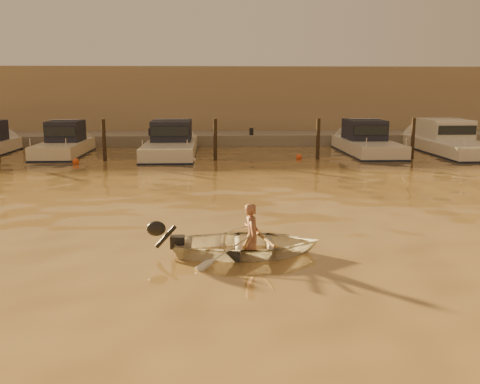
{
  "coord_description": "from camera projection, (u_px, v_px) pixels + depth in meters",
  "views": [
    {
      "loc": [
        -0.34,
        -11.94,
        3.51
      ],
      "look_at": [
        0.38,
        1.97,
        0.75
      ],
      "focal_mm": 40.0,
      "sensor_mm": 36.0,
      "label": 1
    }
  ],
  "objects": [
    {
      "name": "fender_e",
      "position": [
        373.0,
        159.0,
        25.44
      ],
      "size": [
        0.3,
        0.3,
        0.3
      ],
      "primitive_type": "sphere",
      "color": "white",
      "rests_on": "ground_plane"
    },
    {
      "name": "person",
      "position": [
        252.0,
        236.0,
        11.34
      ],
      "size": [
        0.33,
        0.51,
        1.39
      ],
      "primitive_type": "imported",
      "rotation": [
        0.0,
        0.0,
        1.57
      ],
      "color": "#915B48",
      "rests_on": "dinghy"
    },
    {
      "name": "oar_port",
      "position": [
        259.0,
        234.0,
        11.34
      ],
      "size": [
        0.49,
        2.07,
        0.13
      ],
      "primitive_type": "cylinder",
      "rotation": [
        1.54,
        0.0,
        0.21
      ],
      "color": "brown",
      "rests_on": "dinghy"
    },
    {
      "name": "outboard_motor",
      "position": [
        177.0,
        242.0,
        11.28
      ],
      "size": [
        0.9,
        0.4,
        0.7
      ],
      "primitive_type": null,
      "rotation": [
        0.0,
        0.0,
        -0.0
      ],
      "color": "black",
      "rests_on": "dinghy"
    },
    {
      "name": "piling_1",
      "position": [
        104.0,
        142.0,
        25.46
      ],
      "size": [
        0.18,
        0.18,
        2.2
      ],
      "primitive_type": "cylinder",
      "color": "#2D2319",
      "rests_on": "ground_plane"
    },
    {
      "name": "dinghy",
      "position": [
        247.0,
        245.0,
        11.37
      ],
      "size": [
        3.1,
        2.21,
        0.64
      ],
      "primitive_type": "imported",
      "rotation": [
        0.0,
        0.0,
        1.57
      ],
      "color": "silver",
      "rests_on": "ground_plane"
    },
    {
      "name": "piling_2",
      "position": [
        215.0,
        142.0,
        25.73
      ],
      "size": [
        0.18,
        0.18,
        2.2
      ],
      "primitive_type": "cylinder",
      "color": "#2D2319",
      "rests_on": "ground_plane"
    },
    {
      "name": "piling_3",
      "position": [
        318.0,
        141.0,
        25.99
      ],
      "size": [
        0.18,
        0.18,
        2.2
      ],
      "primitive_type": "cylinder",
      "color": "#2D2319",
      "rests_on": "ground_plane"
    },
    {
      "name": "moored_boat_1",
      "position": [
        64.0,
        143.0,
        27.54
      ],
      "size": [
        2.07,
        6.21,
        1.75
      ],
      "primitive_type": null,
      "color": "beige",
      "rests_on": "ground_plane"
    },
    {
      "name": "fender_b",
      "position": [
        76.0,
        161.0,
        24.7
      ],
      "size": [
        0.3,
        0.3,
        0.3
      ],
      "primitive_type": "sphere",
      "color": "#E3501A",
      "rests_on": "ground_plane"
    },
    {
      "name": "moored_boat_2",
      "position": [
        171.0,
        143.0,
        27.82
      ],
      "size": [
        2.53,
        8.38,
        1.75
      ],
      "primitive_type": null,
      "color": "silver",
      "rests_on": "ground_plane"
    },
    {
      "name": "waterfront_building",
      "position": [
        217.0,
        102.0,
        38.38
      ],
      "size": [
        46.0,
        7.0,
        4.8
      ],
      "primitive_type": "cube",
      "color": "#9E8466",
      "rests_on": "quay"
    },
    {
      "name": "oar_starboard",
      "position": [
        250.0,
        235.0,
        11.33
      ],
      "size": [
        0.42,
        2.08,
        0.13
      ],
      "primitive_type": "cylinder",
      "rotation": [
        1.54,
        0.0,
        -0.17
      ],
      "color": "brown",
      "rests_on": "dinghy"
    },
    {
      "name": "piling_4",
      "position": [
        413.0,
        141.0,
        26.22
      ],
      "size": [
        0.18,
        0.18,
        2.2
      ],
      "primitive_type": "cylinder",
      "color": "#2D2319",
      "rests_on": "ground_plane"
    },
    {
      "name": "quay",
      "position": [
        218.0,
        141.0,
        33.43
      ],
      "size": [
        52.0,
        4.0,
        1.0
      ],
      "primitive_type": "cube",
      "color": "gray",
      "rests_on": "ground_plane"
    },
    {
      "name": "ground_plane",
      "position": [
        228.0,
        240.0,
        12.4
      ],
      "size": [
        160.0,
        160.0,
        0.0
      ],
      "primitive_type": "plane",
      "color": "brown",
      "rests_on": "ground"
    },
    {
      "name": "moored_boat_5",
      "position": [
        450.0,
        141.0,
        28.58
      ],
      "size": [
        2.64,
        8.73,
        1.75
      ],
      "primitive_type": null,
      "color": "silver",
      "rests_on": "ground_plane"
    },
    {
      "name": "moored_boat_4",
      "position": [
        367.0,
        142.0,
        28.35
      ],
      "size": [
        2.38,
        7.29,
        1.75
      ],
      "primitive_type": null,
      "color": "silver",
      "rests_on": "ground_plane"
    },
    {
      "name": "fender_d",
      "position": [
        299.0,
        157.0,
        26.26
      ],
      "size": [
        0.3,
        0.3,
        0.3
      ],
      "primitive_type": "sphere",
      "color": "#E44A1A",
      "rests_on": "ground_plane"
    },
    {
      "name": "fender_c",
      "position": [
        193.0,
        160.0,
        25.18
      ],
      "size": [
        0.3,
        0.3,
        0.3
      ],
      "primitive_type": "sphere",
      "color": "white",
      "rests_on": "ground_plane"
    }
  ]
}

